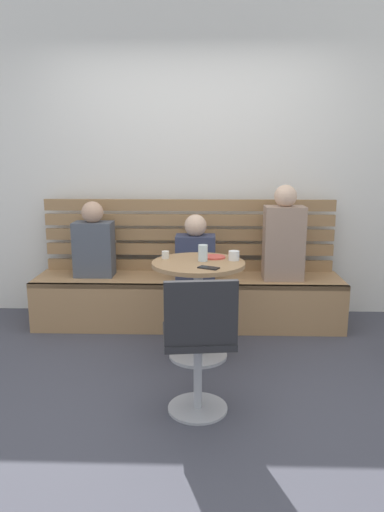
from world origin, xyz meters
name	(u,v)px	position (x,y,z in m)	size (l,w,h in m)	color
ground	(181,389)	(0.00, 0.00, 0.00)	(8.00, 8.00, 0.00)	#42424C
back_wall	(190,160)	(0.00, 1.64, 1.45)	(5.20, 0.10, 2.90)	silver
booth_bench	(188,301)	(0.00, 1.20, 0.22)	(2.70, 0.52, 0.44)	#A87C51
booth_backrest	(189,235)	(0.00, 1.44, 0.78)	(2.65, 0.04, 0.66)	#9A7249
cafe_table	(198,291)	(0.10, 0.51, 0.52)	(0.68, 0.68, 0.74)	#ADADB2
white_chair	(199,341)	(0.12, -0.30, 0.46)	(0.44, 0.44, 0.85)	#ADADB2
person_adult	(284,237)	(0.82, 1.16, 0.81)	(0.34, 0.22, 0.82)	#9E7F6B
person_child_left	(94,243)	(-0.83, 1.23, 0.73)	(0.34, 0.22, 0.66)	#4C515B
person_child_middle	(195,251)	(0.07, 1.16, 0.68)	(0.34, 0.22, 0.56)	#333851
cup_glass_tall	(203,253)	(0.13, 0.54, 0.80)	(0.07, 0.07, 0.12)	silver
cup_espresso_small	(165,255)	(-0.15, 0.62, 0.77)	(0.06, 0.06, 0.06)	silver
cup_ceramic_white	(234,256)	(0.36, 0.57, 0.78)	(0.08, 0.08, 0.07)	white
plate_small	(214,257)	(0.22, 0.65, 0.75)	(0.17, 0.17, 0.01)	#DB4C42
phone_on_table	(209,268)	(0.17, 0.32, 0.74)	(0.07, 0.14, 0.01)	black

